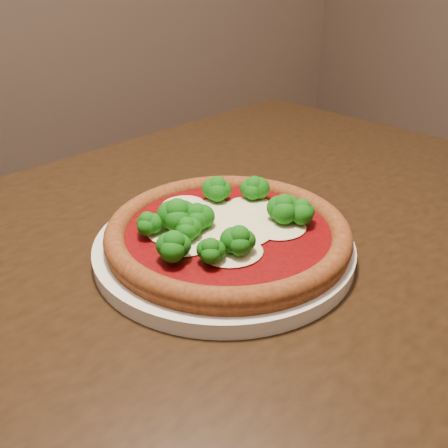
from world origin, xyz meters
name	(u,v)px	position (x,y,z in m)	size (l,w,h in m)	color
dining_table	(176,321)	(0.16, -0.17, 0.65)	(1.47, 1.14, 0.75)	black
plate	(224,247)	(0.22, -0.19, 0.76)	(0.31, 0.31, 0.02)	silver
pizza	(227,229)	(0.23, -0.19, 0.78)	(0.29, 0.29, 0.06)	brown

